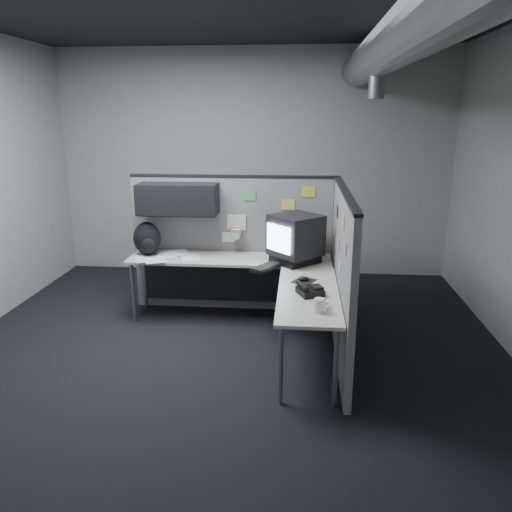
# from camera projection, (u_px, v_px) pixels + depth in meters

# --- Properties ---
(room) EXTENTS (5.62, 5.62, 3.22)m
(room) POSITION_uv_depth(u_px,v_px,m) (287.00, 140.00, 4.30)
(room) COLOR black
(room) RESTS_ON ground
(partition_back) EXTENTS (2.44, 0.42, 1.63)m
(partition_back) POSITION_uv_depth(u_px,v_px,m) (219.00, 230.00, 5.85)
(partition_back) COLOR slate
(partition_back) RESTS_ON ground
(partition_right) EXTENTS (0.07, 2.23, 1.63)m
(partition_right) POSITION_uv_depth(u_px,v_px,m) (341.00, 274.00, 4.81)
(partition_right) COLOR slate
(partition_right) RESTS_ON ground
(desk) EXTENTS (2.31, 2.11, 0.73)m
(desk) POSITION_uv_depth(u_px,v_px,m) (249.00, 276.00, 5.42)
(desk) COLOR #B9B3A7
(desk) RESTS_ON ground
(monitor) EXTENTS (0.66, 0.66, 0.53)m
(monitor) POSITION_uv_depth(u_px,v_px,m) (295.00, 238.00, 5.42)
(monitor) COLOR black
(monitor) RESTS_ON desk
(keyboard) EXTENTS (0.37, 0.47, 0.04)m
(keyboard) POSITION_uv_depth(u_px,v_px,m) (268.00, 267.00, 5.28)
(keyboard) COLOR black
(keyboard) RESTS_ON desk
(mouse) EXTENTS (0.27, 0.28, 0.05)m
(mouse) POSITION_uv_depth(u_px,v_px,m) (304.00, 280.00, 4.88)
(mouse) COLOR black
(mouse) RESTS_ON desk
(phone) EXTENTS (0.27, 0.28, 0.10)m
(phone) POSITION_uv_depth(u_px,v_px,m) (310.00, 290.00, 4.51)
(phone) COLOR black
(phone) RESTS_ON desk
(bottles) EXTENTS (0.12, 0.16, 0.07)m
(bottles) POSITION_uv_depth(u_px,v_px,m) (324.00, 305.00, 4.20)
(bottles) COLOR silver
(bottles) RESTS_ON desk
(cup) EXTENTS (0.11, 0.11, 0.12)m
(cup) POSITION_uv_depth(u_px,v_px,m) (319.00, 306.00, 4.10)
(cup) COLOR beige
(cup) RESTS_ON desk
(papers) EXTENTS (0.79, 0.68, 0.02)m
(papers) POSITION_uv_depth(u_px,v_px,m) (167.00, 257.00, 5.69)
(papers) COLOR white
(papers) RESTS_ON desk
(backpack) EXTENTS (0.33, 0.30, 0.39)m
(backpack) POSITION_uv_depth(u_px,v_px,m) (147.00, 239.00, 5.73)
(backpack) COLOR black
(backpack) RESTS_ON desk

